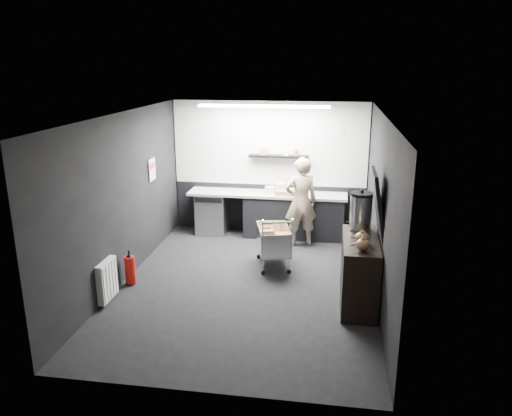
# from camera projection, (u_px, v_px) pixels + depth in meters

# --- Properties ---
(floor) EXTENTS (5.50, 5.50, 0.00)m
(floor) POSITION_uv_depth(u_px,v_px,m) (247.00, 285.00, 8.02)
(floor) COLOR black
(floor) RESTS_ON ground
(ceiling) EXTENTS (5.50, 5.50, 0.00)m
(ceiling) POSITION_uv_depth(u_px,v_px,m) (246.00, 115.00, 7.26)
(ceiling) COLOR silver
(ceiling) RESTS_ON wall_back
(wall_back) EXTENTS (5.50, 0.00, 5.50)m
(wall_back) POSITION_uv_depth(u_px,v_px,m) (269.00, 168.00, 10.25)
(wall_back) COLOR black
(wall_back) RESTS_ON floor
(wall_front) EXTENTS (5.50, 0.00, 5.50)m
(wall_front) POSITION_uv_depth(u_px,v_px,m) (200.00, 278.00, 5.03)
(wall_front) COLOR black
(wall_front) RESTS_ON floor
(wall_left) EXTENTS (0.00, 5.50, 5.50)m
(wall_left) POSITION_uv_depth(u_px,v_px,m) (123.00, 199.00, 7.93)
(wall_left) COLOR black
(wall_left) RESTS_ON floor
(wall_right) EXTENTS (0.00, 5.50, 5.50)m
(wall_right) POSITION_uv_depth(u_px,v_px,m) (380.00, 210.00, 7.35)
(wall_right) COLOR black
(wall_right) RESTS_ON floor
(kitchen_wall_panel) EXTENTS (3.95, 0.02, 1.70)m
(kitchen_wall_panel) POSITION_uv_depth(u_px,v_px,m) (269.00, 144.00, 10.09)
(kitchen_wall_panel) COLOR silver
(kitchen_wall_panel) RESTS_ON wall_back
(dado_panel) EXTENTS (3.95, 0.02, 1.00)m
(dado_panel) POSITION_uv_depth(u_px,v_px,m) (269.00, 208.00, 10.47)
(dado_panel) COLOR black
(dado_panel) RESTS_ON wall_back
(floating_shelf) EXTENTS (1.20, 0.22, 0.04)m
(floating_shelf) POSITION_uv_depth(u_px,v_px,m) (278.00, 156.00, 10.02)
(floating_shelf) COLOR black
(floating_shelf) RESTS_ON wall_back
(wall_clock) EXTENTS (0.20, 0.03, 0.20)m
(wall_clock) POSITION_uv_depth(u_px,v_px,m) (340.00, 130.00, 9.79)
(wall_clock) COLOR silver
(wall_clock) RESTS_ON wall_back
(poster) EXTENTS (0.02, 0.30, 0.40)m
(poster) POSITION_uv_depth(u_px,v_px,m) (152.00, 170.00, 9.11)
(poster) COLOR silver
(poster) RESTS_ON wall_left
(poster_red_band) EXTENTS (0.02, 0.22, 0.10)m
(poster_red_band) POSITION_uv_depth(u_px,v_px,m) (152.00, 166.00, 9.09)
(poster_red_band) COLOR red
(poster_red_band) RESTS_ON poster
(radiator) EXTENTS (0.10, 0.50, 0.60)m
(radiator) POSITION_uv_depth(u_px,v_px,m) (107.00, 280.00, 7.36)
(radiator) COLOR silver
(radiator) RESTS_ON wall_left
(ceiling_strip) EXTENTS (2.40, 0.20, 0.04)m
(ceiling_strip) POSITION_uv_depth(u_px,v_px,m) (264.00, 106.00, 9.02)
(ceiling_strip) COLOR white
(ceiling_strip) RESTS_ON ceiling
(prep_counter) EXTENTS (3.20, 0.61, 0.90)m
(prep_counter) POSITION_uv_depth(u_px,v_px,m) (274.00, 214.00, 10.17)
(prep_counter) COLOR black
(prep_counter) RESTS_ON floor
(person) EXTENTS (0.73, 0.58, 1.74)m
(person) POSITION_uv_depth(u_px,v_px,m) (301.00, 202.00, 9.54)
(person) COLOR beige
(person) RESTS_ON floor
(shopping_cart) EXTENTS (0.72, 1.00, 0.96)m
(shopping_cart) POSITION_uv_depth(u_px,v_px,m) (273.00, 241.00, 8.63)
(shopping_cart) COLOR silver
(shopping_cart) RESTS_ON floor
(sideboard) EXTENTS (0.57, 1.34, 2.00)m
(sideboard) POSITION_uv_depth(u_px,v_px,m) (360.00, 263.00, 7.27)
(sideboard) COLOR black
(sideboard) RESTS_ON floor
(fire_extinguisher) EXTENTS (0.17, 0.17, 0.55)m
(fire_extinguisher) POSITION_uv_depth(u_px,v_px,m) (130.00, 269.00, 7.97)
(fire_extinguisher) COLOR #A9100B
(fire_extinguisher) RESTS_ON floor
(cardboard_box) EXTENTS (0.50, 0.39, 0.10)m
(cardboard_box) POSITION_uv_depth(u_px,v_px,m) (288.00, 192.00, 9.94)
(cardboard_box) COLOR #976E50
(cardboard_box) RESTS_ON prep_counter
(pink_tub) EXTENTS (0.22, 0.22, 0.22)m
(pink_tub) POSITION_uv_depth(u_px,v_px,m) (280.00, 188.00, 9.99)
(pink_tub) COLOR silver
(pink_tub) RESTS_ON prep_counter
(white_container) EXTENTS (0.20, 0.19, 0.15)m
(white_container) POSITION_uv_depth(u_px,v_px,m) (270.00, 190.00, 9.98)
(white_container) COLOR silver
(white_container) RESTS_ON prep_counter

